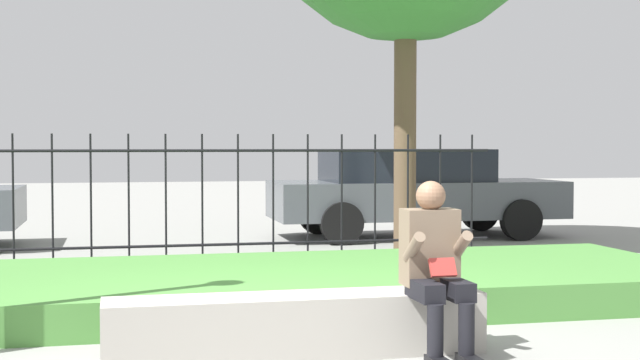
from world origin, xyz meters
name	(u,v)px	position (x,y,z in m)	size (l,w,h in m)	color
ground_plane	(290,356)	(0.00, 0.00, 0.00)	(60.00, 60.00, 0.00)	gray
stone_bench	(296,329)	(0.05, 0.00, 0.19)	(2.67, 0.46, 0.43)	#ADA89E
person_seated_reader	(435,263)	(0.98, -0.26, 0.67)	(0.42, 0.73, 1.23)	black
grass_berm	(247,288)	(0.00, 2.11, 0.16)	(8.67, 2.81, 0.31)	#4C893D
iron_fence	(220,200)	(0.00, 4.25, 0.84)	(6.67, 0.03, 1.61)	black
car_parked_right	(413,190)	(3.47, 7.50, 0.75)	(4.65, 1.87, 1.42)	#4C5156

